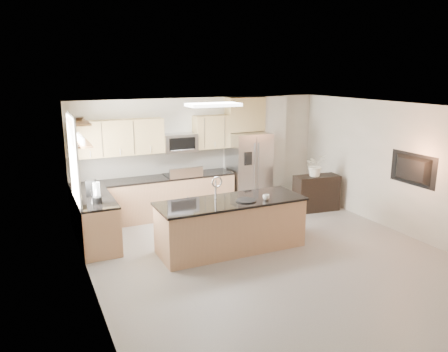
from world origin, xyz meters
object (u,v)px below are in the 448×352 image
island (231,225)px  television (410,170)px  coffee_maker (91,188)px  range (183,194)px  refrigerator (249,170)px  kettle (97,192)px  bowl (77,118)px  platter (246,200)px  flower_vase (316,160)px  microwave (180,143)px  cup (266,197)px  blender (97,194)px  credenza (316,193)px

island → television: television is taller
coffee_maker → television: television is taller
range → refrigerator: size_ratio=0.64×
kettle → bowl: bearing=148.0°
platter → flower_vase: flower_vase is taller
microwave → television: 4.79m
bowl → television: 6.25m
cup → blender: bearing=158.5°
range → coffee_maker: bearing=-157.1°
credenza → flower_vase: bearing=-161.9°
refrigerator → coffee_maker: bearing=-167.4°
island → flower_vase: 3.09m
credenza → kettle: size_ratio=4.67×
blender → range: bearing=34.2°
range → coffee_maker: 2.35m
microwave → blender: (-2.07, -1.53, -0.55)m
credenza → blender: (-5.01, -0.38, 0.67)m
island → cup: island is taller
range → blender: blender is taller
coffee_maker → blender: bearing=-87.8°
blender → kettle: (0.05, 0.36, -0.07)m
refrigerator → cup: refrigerator is taller
island → coffee_maker: size_ratio=8.97×
range → blender: size_ratio=3.00×
television → cup: bearing=77.7°
refrigerator → range: bearing=178.4°
cup → coffee_maker: coffee_maker is taller
credenza → flower_vase: (-0.07, -0.01, 0.80)m
cup → bowl: bearing=151.6°
credenza → bowl: bowl is taller
television → coffee_maker: bearing=68.2°
microwave → kettle: bearing=-149.8°
cup → platter: bearing=166.6°
television → credenza: bearing=15.4°
platter → kettle: bearing=150.0°
island → platter: 0.54m
refrigerator → credenza: (1.27, -0.98, -0.47)m
range → coffee_maker: size_ratio=3.79×
island → bowl: (-2.38, 1.35, 1.91)m
kettle → coffee_maker: (-0.07, 0.17, 0.04)m
island → television: bearing=-14.3°
coffee_maker → bowl: bowl is taller
credenza → blender: 5.07m
platter → blender: (-2.42, 1.01, 0.14)m
cup → flower_vase: (2.15, 1.46, 0.24)m
microwave → credenza: 3.38m
credenza → television: 2.36m
range → flower_vase: flower_vase is taller
bowl → coffee_maker: bearing=10.8°
range → microwave: bearing=90.0°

